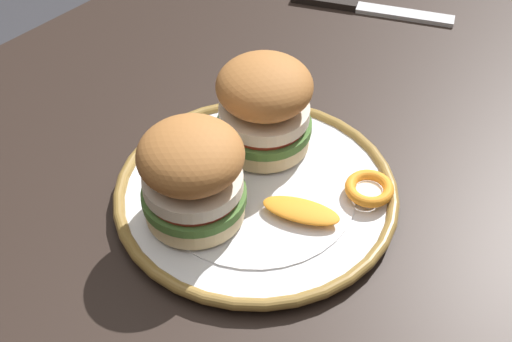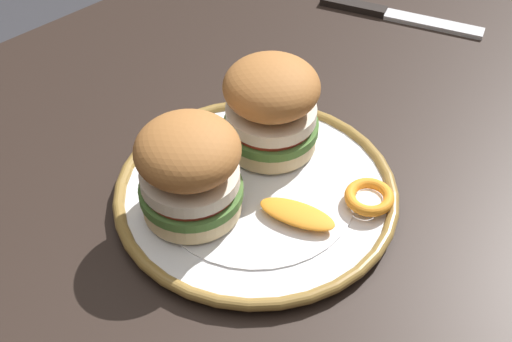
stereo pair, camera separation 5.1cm
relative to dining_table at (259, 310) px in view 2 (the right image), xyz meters
name	(u,v)px [view 2 (the right image)]	position (x,y,z in m)	size (l,w,h in m)	color
dining_table	(259,310)	(0.00, 0.00, 0.00)	(1.42, 0.96, 0.73)	black
dinner_plate	(256,193)	(0.05, 0.06, 0.10)	(0.28, 0.28, 0.02)	white
sandwich_half_left	(189,169)	(-0.02, 0.08, 0.16)	(0.11, 0.11, 0.10)	beige
sandwich_half_right	(271,105)	(0.10, 0.09, 0.16)	(0.12, 0.12, 0.10)	beige
orange_peel_curled	(369,197)	(0.11, -0.03, 0.11)	(0.06, 0.06, 0.01)	orange
orange_peel_strip_long	(300,216)	(0.05, 0.00, 0.11)	(0.06, 0.08, 0.01)	orange
table_knife	(388,14)	(0.40, 0.19, 0.09)	(0.11, 0.21, 0.01)	silver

